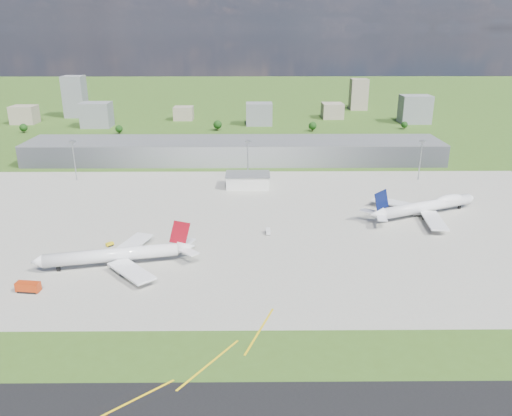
{
  "coord_description": "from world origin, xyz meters",
  "views": [
    {
      "loc": [
        12.59,
        -193.17,
        92.09
      ],
      "look_at": [
        14.54,
        36.96,
        9.0
      ],
      "focal_mm": 35.0,
      "sensor_mm": 36.0,
      "label": 1
    }
  ],
  "objects_px": {
    "airliner_red_twin": "(118,255)",
    "tug_yellow": "(110,244)",
    "airliner_blue_quad": "(427,206)",
    "van_white_near": "(268,232)",
    "van_white_far": "(418,214)",
    "fire_truck": "(28,287)"
  },
  "relations": [
    {
      "from": "airliner_blue_quad",
      "to": "tug_yellow",
      "type": "relative_size",
      "value": 18.1
    },
    {
      "from": "airliner_red_twin",
      "to": "van_white_near",
      "type": "xyz_separation_m",
      "value": [
        62.49,
        32.9,
        -3.56
      ]
    },
    {
      "from": "fire_truck",
      "to": "tug_yellow",
      "type": "bearing_deg",
      "value": 72.39
    },
    {
      "from": "fire_truck",
      "to": "tug_yellow",
      "type": "xyz_separation_m",
      "value": [
        19.04,
        41.02,
        -1.05
      ]
    },
    {
      "from": "airliner_red_twin",
      "to": "tug_yellow",
      "type": "bearing_deg",
      "value": -77.29
    },
    {
      "from": "airliner_blue_quad",
      "to": "van_white_near",
      "type": "xyz_separation_m",
      "value": [
        -83.45,
        -24.5,
        -3.84
      ]
    },
    {
      "from": "airliner_blue_quad",
      "to": "van_white_near",
      "type": "relative_size",
      "value": 14.02
    },
    {
      "from": "airliner_red_twin",
      "to": "airliner_blue_quad",
      "type": "distance_m",
      "value": 156.82
    },
    {
      "from": "airliner_red_twin",
      "to": "fire_truck",
      "type": "xyz_separation_m",
      "value": [
        -28.06,
        -21.62,
        -2.85
      ]
    },
    {
      "from": "tug_yellow",
      "to": "van_white_near",
      "type": "xyz_separation_m",
      "value": [
        71.5,
        13.51,
        0.34
      ]
    },
    {
      "from": "airliner_blue_quad",
      "to": "fire_truck",
      "type": "height_order",
      "value": "airliner_blue_quad"
    },
    {
      "from": "airliner_blue_quad",
      "to": "van_white_near",
      "type": "bearing_deg",
      "value": 172.15
    },
    {
      "from": "airliner_red_twin",
      "to": "tug_yellow",
      "type": "distance_m",
      "value": 21.74
    },
    {
      "from": "airliner_blue_quad",
      "to": "van_white_near",
      "type": "distance_m",
      "value": 87.06
    },
    {
      "from": "airliner_red_twin",
      "to": "van_white_near",
      "type": "relative_size",
      "value": 13.82
    },
    {
      "from": "van_white_near",
      "to": "van_white_far",
      "type": "height_order",
      "value": "van_white_far"
    },
    {
      "from": "fire_truck",
      "to": "van_white_near",
      "type": "xyz_separation_m",
      "value": [
        90.55,
        54.53,
        -0.71
      ]
    },
    {
      "from": "fire_truck",
      "to": "van_white_near",
      "type": "bearing_deg",
      "value": 38.35
    },
    {
      "from": "airliner_blue_quad",
      "to": "tug_yellow",
      "type": "xyz_separation_m",
      "value": [
        -154.95,
        -38.02,
        -4.18
      ]
    },
    {
      "from": "airliner_red_twin",
      "to": "van_white_near",
      "type": "distance_m",
      "value": 70.71
    },
    {
      "from": "tug_yellow",
      "to": "van_white_near",
      "type": "distance_m",
      "value": 72.77
    },
    {
      "from": "tug_yellow",
      "to": "fire_truck",
      "type": "bearing_deg",
      "value": -159.59
    }
  ]
}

